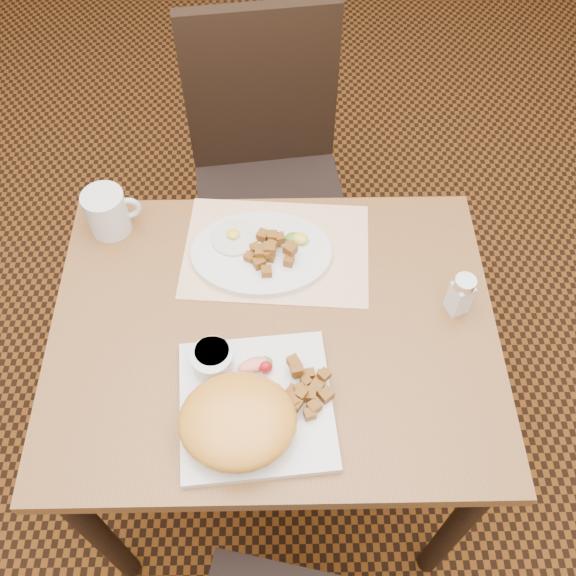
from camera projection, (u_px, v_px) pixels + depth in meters
The scene contains 15 objects.
ground at pixel (278, 457), 1.91m from camera, with size 8.00×8.00×0.00m, color black.
table at pixel (275, 354), 1.38m from camera, with size 0.90×0.70×0.75m.
chair_far at pixel (268, 167), 1.84m from camera, with size 0.47×0.48×0.97m.
placemat at pixel (276, 251), 1.40m from camera, with size 0.40×0.28×0.00m, color white.
plate_square at pixel (256, 405), 1.19m from camera, with size 0.28×0.28×0.02m, color silver.
plate_oval at pixel (261, 253), 1.38m from camera, with size 0.30×0.23×0.02m, color silver, non-canonical shape.
hollandaise_mound at pixel (237, 421), 1.12m from camera, with size 0.21×0.19×0.08m.
ramekin at pixel (212, 359), 1.21m from camera, with size 0.08×0.08×0.04m.
garnish_sq at pixel (258, 365), 1.21m from camera, with size 0.07×0.05×0.03m.
fried_egg at pixel (234, 237), 1.39m from camera, with size 0.10×0.10×0.02m.
garnish_ov at pixel (298, 238), 1.39m from camera, with size 0.06×0.04×0.02m.
salt_shaker at pixel (461, 294), 1.27m from camera, with size 0.06×0.06×0.10m.
coffee_mug at pixel (108, 212), 1.40m from camera, with size 0.12×0.09×0.10m.
home_fries_sq at pixel (299, 392), 1.18m from camera, with size 0.12×0.12×0.04m.
home_fries_ov at pixel (270, 250), 1.36m from camera, with size 0.12×0.12×0.04m.
Camera 1 is at (0.02, -0.66, 1.86)m, focal length 40.00 mm.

